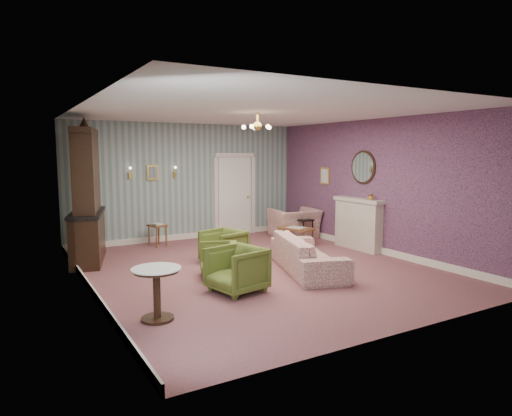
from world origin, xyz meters
TOP-DOWN VIEW (x-y plane):
  - floor at (0.00, 0.00)m, footprint 7.00×7.00m
  - ceiling at (0.00, 0.00)m, footprint 7.00×7.00m
  - wall_back at (0.00, 3.50)m, footprint 6.00×0.00m
  - wall_front at (0.00, -3.50)m, footprint 6.00×0.00m
  - wall_left at (-3.00, 0.00)m, footprint 0.00×7.00m
  - wall_right at (3.00, 0.00)m, footprint 0.00×7.00m
  - wall_right_floral at (2.98, 0.00)m, footprint 0.00×7.00m
  - door at (1.30, 3.46)m, footprint 1.12×0.12m
  - olive_chair_a at (-0.99, -1.07)m, footprint 0.86×0.89m
  - olive_chair_b at (-0.86, -0.16)m, footprint 0.79×0.82m
  - olive_chair_c at (-0.38, 0.68)m, footprint 0.84×0.87m
  - sofa_chintz at (0.72, -0.60)m, footprint 1.30×2.30m
  - wingback_chair at (2.42, 2.28)m, footprint 1.22×0.88m
  - dresser at (-2.65, 2.15)m, footprint 1.00×1.77m
  - fireplace at (2.86, 0.40)m, footprint 0.30×1.40m
  - mantel_vase at (2.84, 0.00)m, footprint 0.15×0.15m
  - oval_mirror at (2.96, 0.40)m, footprint 0.04×0.76m
  - framed_print at (2.97, 1.75)m, footprint 0.04×0.34m
  - coffee_table at (1.93, 1.49)m, footprint 0.71×0.92m
  - side_table_black at (2.41, 1.83)m, footprint 0.37×0.37m
  - pedestal_table at (-2.44, -1.61)m, footprint 0.67×0.67m
  - nesting_table at (-0.97, 2.98)m, footprint 0.42×0.49m
  - gilt_mirror_back at (-0.90, 3.46)m, footprint 0.28×0.06m
  - sconce_left at (-1.45, 3.44)m, footprint 0.16×0.12m
  - sconce_right at (-0.35, 3.44)m, footprint 0.16×0.12m
  - chandelier at (0.00, 0.00)m, footprint 0.56×0.56m
  - burgundy_cushion at (2.37, 2.13)m, footprint 0.41×0.28m

SIDE VIEW (x-z plane):
  - floor at x=0.00m, z-range 0.00..0.00m
  - coffee_table at x=1.93m, z-range 0.00..0.42m
  - side_table_black at x=2.41m, z-range 0.00..0.54m
  - nesting_table at x=-0.97m, z-range 0.00..0.55m
  - olive_chair_b at x=-0.86m, z-range 0.00..0.67m
  - pedestal_table at x=-2.44m, z-range 0.00..0.70m
  - olive_chair_c at x=-0.38m, z-range 0.00..0.74m
  - olive_chair_a at x=-0.99m, z-range 0.00..0.78m
  - sofa_chintz at x=0.72m, z-range 0.00..0.86m
  - burgundy_cushion at x=2.37m, z-range 0.28..0.68m
  - wingback_chair at x=2.42m, z-range 0.00..0.99m
  - fireplace at x=2.86m, z-range 0.00..1.16m
  - door at x=1.30m, z-range 0.00..2.16m
  - mantel_vase at x=2.84m, z-range 1.16..1.31m
  - dresser at x=-2.65m, z-range 0.00..2.80m
  - wall_back at x=0.00m, z-range -1.55..4.45m
  - wall_front at x=0.00m, z-range -1.55..4.45m
  - wall_left at x=-3.00m, z-range -2.05..4.95m
  - wall_right at x=3.00m, z-range -2.05..4.95m
  - wall_right_floral at x=2.98m, z-range -2.05..4.95m
  - framed_print at x=2.97m, z-range 1.39..1.81m
  - gilt_mirror_back at x=-0.90m, z-range 1.52..1.88m
  - sconce_left at x=-1.45m, z-range 1.55..1.85m
  - sconce_right at x=-0.35m, z-range 1.55..1.85m
  - oval_mirror at x=2.96m, z-range 1.43..2.27m
  - chandelier at x=0.00m, z-range 2.45..2.81m
  - ceiling at x=0.00m, z-range 2.90..2.90m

